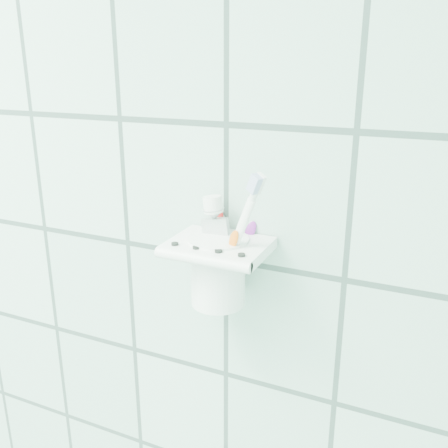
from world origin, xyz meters
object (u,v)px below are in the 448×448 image
object	(u,v)px
holder_bracket	(219,248)
toothpaste_tube	(223,239)
toothbrush_pink	(225,222)
toothbrush_blue	(224,230)
toothbrush_orange	(215,226)
cup	(218,268)

from	to	relation	value
holder_bracket	toothpaste_tube	bearing A→B (deg)	97.94
holder_bracket	toothbrush_pink	distance (m)	0.03
toothbrush_blue	holder_bracket	bearing A→B (deg)	-111.79
toothbrush_pink	toothbrush_blue	world-z (taller)	toothbrush_pink
toothbrush_orange	toothpaste_tube	distance (m)	0.02
toothbrush_blue	toothpaste_tube	xyz separation A→B (m)	(-0.00, 0.01, -0.02)
cup	toothbrush_orange	distance (m)	0.06
toothpaste_tube	toothbrush_pink	bearing A→B (deg)	-39.83
holder_bracket	toothbrush_blue	xyz separation A→B (m)	(0.00, 0.01, 0.02)
toothbrush_pink	toothbrush_orange	xyz separation A→B (m)	(-0.01, -0.01, -0.00)
toothbrush_pink	toothbrush_orange	size ratio (longest dim) A/B	1.05
toothbrush_blue	toothpaste_tube	distance (m)	0.02
toothbrush_pink	toothbrush_orange	distance (m)	0.01
holder_bracket	toothbrush_blue	world-z (taller)	toothbrush_blue
toothbrush_blue	toothbrush_pink	bearing A→B (deg)	91.91
cup	toothbrush_orange	bearing A→B (deg)	157.36
toothbrush_blue	toothpaste_tube	size ratio (longest dim) A/B	1.30
holder_bracket	cup	size ratio (longest dim) A/B	1.35
cup	toothbrush_blue	bearing A→B (deg)	52.88
toothbrush_pink	toothbrush_orange	bearing A→B (deg)	-124.38
toothbrush_blue	toothbrush_orange	xyz separation A→B (m)	(-0.01, -0.00, 0.01)
toothbrush_pink	toothbrush_blue	distance (m)	0.01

